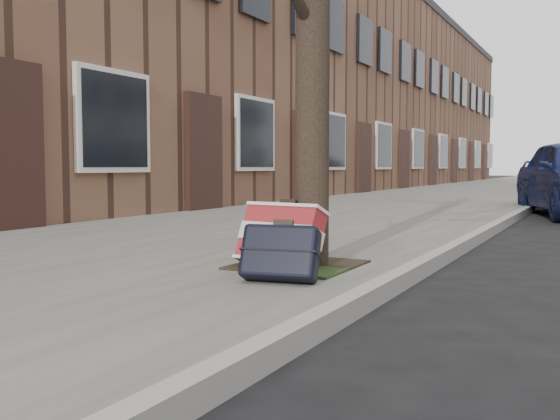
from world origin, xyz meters
The scene contains 5 objects.
near_sidewalk centered at (-3.70, 15.00, 0.06)m, with size 5.00×70.00×0.12m, color slate.
house_near centered at (-9.60, 16.00, 3.50)m, with size 6.80×40.00×7.00m, color brown.
dirt_patch centered at (-2.00, 1.20, 0.13)m, with size 0.85×0.85×0.01m, color black.
suitcase_red centered at (-2.05, 1.02, 0.36)m, with size 0.61×0.17×0.44m, color maroon.
suitcase_navy centered at (-1.81, 0.55, 0.31)m, with size 0.50×0.16×0.35m, color black.
Camera 1 is at (0.02, -2.95, 0.86)m, focal length 40.00 mm.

